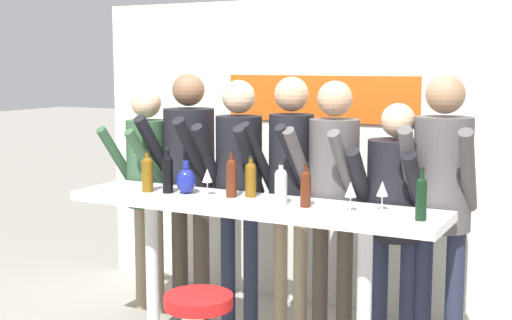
{
  "coord_description": "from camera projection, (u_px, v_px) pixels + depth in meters",
  "views": [
    {
      "loc": [
        2.07,
        -3.92,
        1.92
      ],
      "look_at": [
        0.0,
        0.08,
        1.31
      ],
      "focal_mm": 50.0,
      "sensor_mm": 36.0,
      "label": 1
    }
  ],
  "objects": [
    {
      "name": "person_center_right",
      "position": [
        333.0,
        182.0,
        4.73
      ],
      "size": [
        0.43,
        0.57,
        1.81
      ],
      "rotation": [
        0.0,
        0.0,
        -0.09
      ],
      "color": "#473D33",
      "rests_on": "ground_plane"
    },
    {
      "name": "wine_bottle_5",
      "position": [
        231.0,
        176.0,
        4.61
      ],
      "size": [
        0.07,
        0.07,
        0.31
      ],
      "color": "#4C1E0F",
      "rests_on": "tasting_table"
    },
    {
      "name": "person_center_left",
      "position": [
        238.0,
        175.0,
        5.06
      ],
      "size": [
        0.42,
        0.55,
        1.8
      ],
      "rotation": [
        0.0,
        0.0,
        0.06
      ],
      "color": "#23283D",
      "rests_on": "ground_plane"
    },
    {
      "name": "wine_bottle_4",
      "position": [
        306.0,
        187.0,
        4.3
      ],
      "size": [
        0.07,
        0.07,
        0.27
      ],
      "color": "#4C1E0F",
      "rests_on": "tasting_table"
    },
    {
      "name": "person_center",
      "position": [
        290.0,
        174.0,
        4.92
      ],
      "size": [
        0.43,
        0.57,
        1.83
      ],
      "rotation": [
        0.0,
        0.0,
        -0.18
      ],
      "color": "gray",
      "rests_on": "ground_plane"
    },
    {
      "name": "person_far_left",
      "position": [
        147.0,
        173.0,
        5.42
      ],
      "size": [
        0.43,
        0.56,
        1.73
      ],
      "rotation": [
        0.0,
        0.0,
        -0.17
      ],
      "color": "gray",
      "rests_on": "ground_plane"
    },
    {
      "name": "wine_glass_0",
      "position": [
        351.0,
        190.0,
        4.17
      ],
      "size": [
        0.07,
        0.07,
        0.18
      ],
      "color": "silver",
      "rests_on": "tasting_table"
    },
    {
      "name": "wine_bottle_2",
      "position": [
        281.0,
        185.0,
        4.38
      ],
      "size": [
        0.08,
        0.08,
        0.26
      ],
      "color": "#B7BCC1",
      "rests_on": "tasting_table"
    },
    {
      "name": "person_far_right",
      "position": [
        442.0,
        187.0,
        4.41
      ],
      "size": [
        0.45,
        0.58,
        1.85
      ],
      "rotation": [
        0.0,
        0.0,
        0.07
      ],
      "color": "#23283D",
      "rests_on": "ground_plane"
    },
    {
      "name": "wine_bottle_1",
      "position": [
        168.0,
        172.0,
        4.76
      ],
      "size": [
        0.07,
        0.07,
        0.31
      ],
      "color": "black",
      "rests_on": "tasting_table"
    },
    {
      "name": "decorative_vase",
      "position": [
        186.0,
        180.0,
        4.75
      ],
      "size": [
        0.13,
        0.13,
        0.22
      ],
      "color": "navy",
      "rests_on": "tasting_table"
    },
    {
      "name": "wine_glass_2",
      "position": [
        382.0,
        190.0,
        4.19
      ],
      "size": [
        0.07,
        0.07,
        0.18
      ],
      "color": "silver",
      "rests_on": "tasting_table"
    },
    {
      "name": "person_right",
      "position": [
        395.0,
        203.0,
        4.56
      ],
      "size": [
        0.47,
        0.56,
        1.67
      ],
      "rotation": [
        0.0,
        0.0,
        -0.06
      ],
      "color": "#23283D",
      "rests_on": "ground_plane"
    },
    {
      "name": "wine_glass_1",
      "position": [
        207.0,
        176.0,
        4.68
      ],
      "size": [
        0.07,
        0.07,
        0.18
      ],
      "color": "silver",
      "rests_on": "tasting_table"
    },
    {
      "name": "wine_bottle_0",
      "position": [
        251.0,
        178.0,
        4.62
      ],
      "size": [
        0.07,
        0.07,
        0.27
      ],
      "color": "brown",
      "rests_on": "tasting_table"
    },
    {
      "name": "tasting_table",
      "position": [
        250.0,
        227.0,
        4.53
      ],
      "size": [
        2.48,
        0.55,
        1.06
      ],
      "color": "white",
      "rests_on": "ground_plane"
    },
    {
      "name": "back_wall",
      "position": [
        326.0,
        153.0,
        5.61
      ],
      "size": [
        4.08,
        0.12,
        2.42
      ],
      "color": "silver",
      "rests_on": "ground_plane"
    },
    {
      "name": "wine_bottle_6",
      "position": [
        147.0,
        172.0,
        4.81
      ],
      "size": [
        0.08,
        0.08,
        0.28
      ],
      "color": "brown",
      "rests_on": "tasting_table"
    },
    {
      "name": "wine_bottle_3",
      "position": [
        421.0,
        197.0,
        3.93
      ],
      "size": [
        0.06,
        0.06,
        0.3
      ],
      "color": "black",
      "rests_on": "tasting_table"
    },
    {
      "name": "person_left",
      "position": [
        188.0,
        168.0,
        5.3
      ],
      "size": [
        0.49,
        0.61,
        1.84
      ],
      "rotation": [
        0.0,
        0.0,
        -0.1
      ],
      "color": "#473D33",
      "rests_on": "ground_plane"
    }
  ]
}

